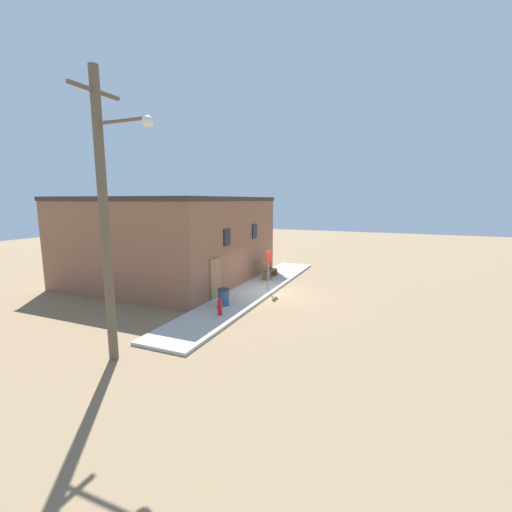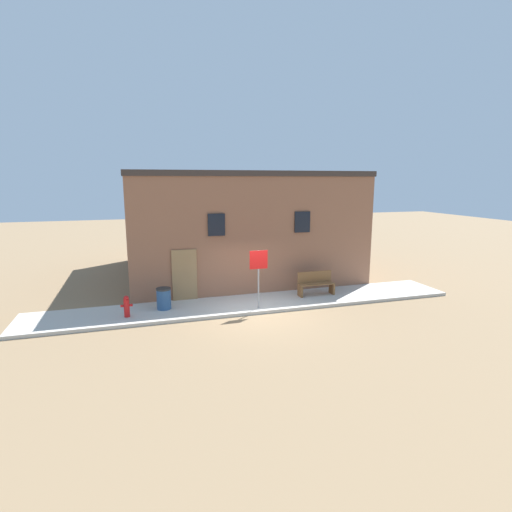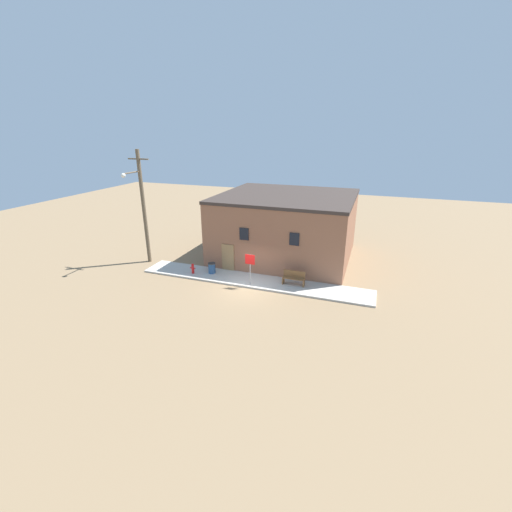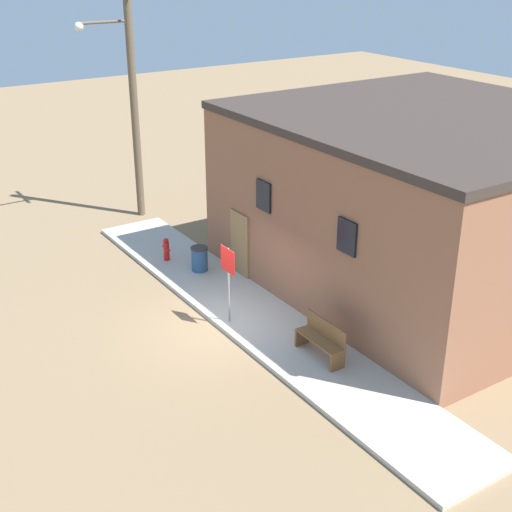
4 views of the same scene
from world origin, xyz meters
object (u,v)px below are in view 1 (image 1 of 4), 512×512
Objects in this scene: trash_bin at (224,297)px; utility_pole at (106,213)px; bench at (269,271)px; fire_hydrant at (220,307)px; stop_sign at (268,263)px.

utility_pole reaches higher than trash_bin.
bench is at bearing -2.78° from utility_pole.
stop_sign reaches higher than fire_hydrant.
stop_sign reaches higher than bench.
trash_bin is (-3.44, 0.98, -1.16)m from stop_sign.
stop_sign is 10.18m from utility_pole.
trash_bin is at bearing -179.43° from bench.
stop_sign is at bearing -15.87° from trash_bin.
fire_hydrant is 0.96× the size of trash_bin.
fire_hydrant is at bearing -158.40° from trash_bin.
fire_hydrant is 6.51m from utility_pole.
trash_bin is (1.33, 0.53, 0.02)m from fire_hydrant.
stop_sign is 3.24m from bench.
fire_hydrant is 0.50× the size of bench.
stop_sign is at bearing -160.03° from bench.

